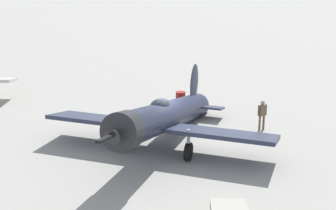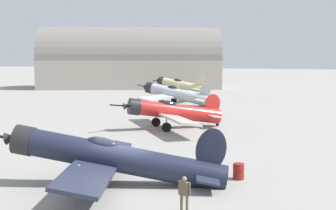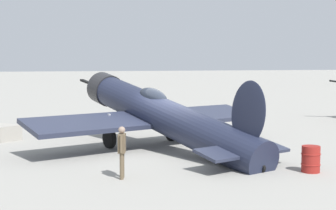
{
  "view_description": "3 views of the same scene",
  "coord_description": "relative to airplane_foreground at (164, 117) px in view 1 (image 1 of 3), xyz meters",
  "views": [
    {
      "loc": [
        -16.85,
        -12.02,
        8.04
      ],
      "look_at": [
        -0.0,
        0.0,
        1.8
      ],
      "focal_mm": 49.64,
      "sensor_mm": 36.0,
      "label": 1
    },
    {
      "loc": [
        8.89,
        -19.81,
        6.41
      ],
      "look_at": [
        -4.68,
        21.2,
        1.6
      ],
      "focal_mm": 47.67,
      "sensor_mm": 36.0,
      "label": 2
    },
    {
      "loc": [
        18.2,
        -6.84,
        3.42
      ],
      "look_at": [
        -0.0,
        0.0,
        1.8
      ],
      "focal_mm": 53.39,
      "sensor_mm": 36.0,
      "label": 3
    }
  ],
  "objects": [
    {
      "name": "ground_crew_mechanic",
      "position": [
        4.51,
        -2.83,
        -0.42
      ],
      "size": [
        0.57,
        0.35,
        1.56
      ],
      "rotation": [
        0.0,
        0.0,
        4.35
      ],
      "color": "brown",
      "rests_on": "ground_plane"
    },
    {
      "name": "fuel_drum",
      "position": [
        5.76,
        2.98,
        -0.94
      ],
      "size": [
        0.61,
        0.61,
        0.84
      ],
      "color": "maroon",
      "rests_on": "ground_plane"
    },
    {
      "name": "airplane_foreground",
      "position": [
        0.0,
        0.0,
        0.0
      ],
      "size": [
        12.03,
        10.62,
        3.34
      ],
      "rotation": [
        0.0,
        0.0,
        3.42
      ],
      "color": "#1E2338",
      "rests_on": "ground_plane"
    },
    {
      "name": "ground_plane",
      "position": [
        0.5,
        0.14,
        -1.36
      ],
      "size": [
        400.0,
        400.0,
        0.0
      ],
      "primitive_type": "plane",
      "color": "gray"
    }
  ]
}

